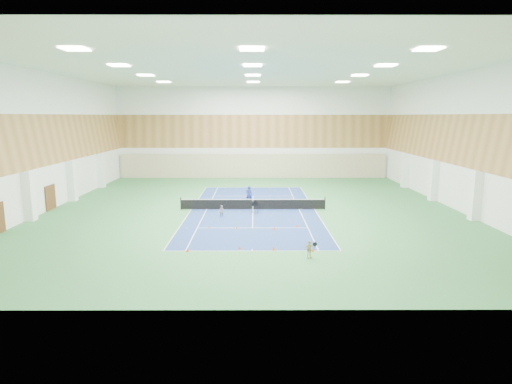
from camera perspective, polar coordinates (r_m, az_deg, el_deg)
ground at (r=38.07m, az=-0.41°, el=-2.34°), size 40.00×40.00×0.00m
room_shell at (r=37.24m, az=-0.43°, el=6.71°), size 36.00×40.00×12.00m
wood_cladding at (r=37.17m, az=-0.43°, el=9.79°), size 36.00×40.00×8.00m
ceiling_light_grid at (r=37.36m, az=-0.44°, el=15.81°), size 21.40×25.40×0.06m
court_surface at (r=38.07m, az=-0.41°, el=-2.33°), size 10.97×23.77×0.01m
tennis_balls_scatter at (r=38.06m, az=-0.41°, el=-2.27°), size 10.57×22.77×0.07m
tennis_net at (r=37.96m, az=-0.42°, el=-1.53°), size 12.80×0.10×1.10m
back_curtain at (r=57.31m, az=-0.34°, el=3.50°), size 35.40×0.16×3.20m
door_left_b at (r=41.94m, az=-25.71°, el=-0.66°), size 0.08×1.80×2.20m
coach at (r=40.50m, az=-0.95°, el=-0.37°), size 0.65×0.46×1.68m
child_court at (r=35.33m, az=-4.55°, el=-2.54°), size 0.50×0.40×0.98m
child_apron at (r=25.40m, az=7.10°, el=-7.58°), size 0.66×0.41×1.06m
ball_cart at (r=36.61m, az=-0.13°, el=-2.08°), size 0.55×0.55×0.96m
cone_svc_a at (r=32.02m, az=-6.24°, el=-4.62°), size 0.19×0.19×0.20m
cone_svc_b at (r=31.65m, az=-2.59°, el=-4.75°), size 0.17×0.17×0.19m
cone_svc_c at (r=31.34m, az=2.45°, el=-4.86°), size 0.22×0.22×0.24m
cone_svc_d at (r=32.31m, az=5.51°, el=-4.46°), size 0.20×0.20×0.22m
cone_base_a at (r=26.79m, az=-9.11°, el=-7.60°), size 0.22×0.22×0.24m
cone_base_b at (r=26.93m, az=-2.18°, el=-7.41°), size 0.20×0.20×0.21m
cone_base_c at (r=26.74m, az=2.39°, el=-7.50°), size 0.23×0.23×0.25m
cone_base_d at (r=26.70m, az=7.60°, el=-7.67°), size 0.18×0.18×0.20m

